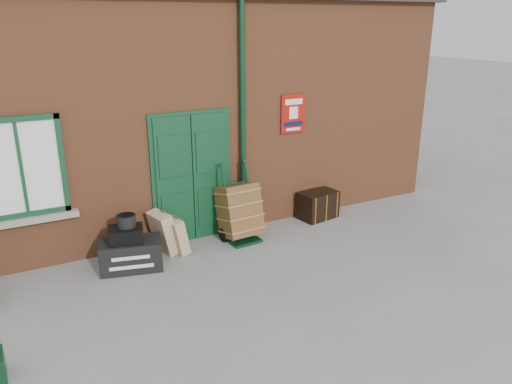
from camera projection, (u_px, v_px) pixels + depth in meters
ground at (247, 268)px, 7.78m from camera, size 80.00×80.00×0.00m
station_building at (168, 99)px, 9.99m from camera, size 10.30×4.30×4.36m
houdini_trunk at (131, 255)px, 7.70m from camera, size 1.03×0.72×0.47m
strongbox at (126, 235)px, 7.57m from camera, size 0.59×0.49×0.23m
hatbox at (126, 221)px, 7.54m from camera, size 0.34×0.34×0.19m
suitcase_back at (163, 232)px, 8.19m from camera, size 0.44×0.56×0.72m
suitcase_front at (176, 235)px, 8.20m from camera, size 0.38×0.50×0.62m
porter_trolley at (240, 211)px, 8.66m from camera, size 0.70×0.75×1.35m
dark_trunk at (318, 205)px, 9.70m from camera, size 0.80×0.59×0.53m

